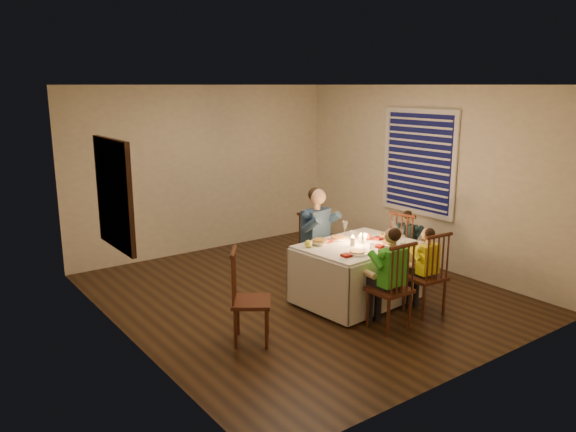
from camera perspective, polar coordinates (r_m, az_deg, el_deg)
ground at (r=7.23m, az=1.39°, el=-7.89°), size 5.00×5.00×0.00m
wall_left at (r=5.81m, az=-16.44°, el=-0.30°), size 0.02×5.00×2.60m
wall_right at (r=8.41m, az=13.71°, el=3.93°), size 0.02×5.00×2.60m
wall_back at (r=8.95m, az=-8.39°, el=4.70°), size 4.50×0.02×2.60m
ceiling at (r=6.75m, az=1.51°, el=13.19°), size 5.00×5.00×0.00m
dining_table at (r=6.88m, az=7.07°, el=-4.52°), size 1.49×1.13×0.70m
chair_adult at (r=7.55m, az=2.95°, el=-6.96°), size 0.47×0.46×0.99m
chair_near_left at (r=6.38m, az=10.11°, el=-11.08°), size 0.41×0.40×0.99m
chair_near_right at (r=6.84m, az=13.55°, el=-9.53°), size 0.44×0.42×0.99m
chair_end at (r=7.76m, az=11.86°, el=-6.68°), size 0.46×0.48×0.99m
chair_extra at (r=5.99m, az=-3.67°, el=-12.58°), size 0.55×0.56×0.99m
adult at (r=7.55m, az=2.95°, el=-6.96°), size 0.57×0.53×1.31m
child_green at (r=6.38m, az=10.11°, el=-11.08°), size 0.40×0.36×1.13m
child_yellow at (r=6.84m, az=13.55°, el=-9.53°), size 0.35×0.33×1.03m
child_teal at (r=7.76m, az=11.86°, el=-6.68°), size 0.35×0.37×1.01m
setting_adult at (r=6.99m, az=5.13°, el=-2.31°), size 0.28×0.28×0.02m
setting_green at (r=6.43m, az=7.05°, el=-3.72°), size 0.28×0.28×0.02m
setting_yellow at (r=6.84m, az=10.18°, el=-2.80°), size 0.28×0.28×0.02m
setting_teal at (r=7.18m, az=10.06°, el=-2.04°), size 0.28×0.28×0.02m
candle_left at (r=6.73m, az=6.59°, el=-2.59°), size 0.06×0.06×0.10m
candle_right at (r=6.84m, az=7.42°, el=-2.36°), size 0.06×0.06×0.10m
squash at (r=6.62m, az=2.07°, el=-2.84°), size 0.09×0.09×0.09m
orange_fruit at (r=7.01m, az=8.12°, el=-2.09°), size 0.08×0.08×0.08m
serving_bowl at (r=6.74m, az=3.22°, el=-2.72°), size 0.27×0.27×0.05m
wall_mirror at (r=6.05m, az=-17.25°, el=2.13°), size 0.06×0.95×1.15m
window_blinds at (r=8.42m, az=13.07°, el=5.34°), size 0.07×1.34×1.54m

